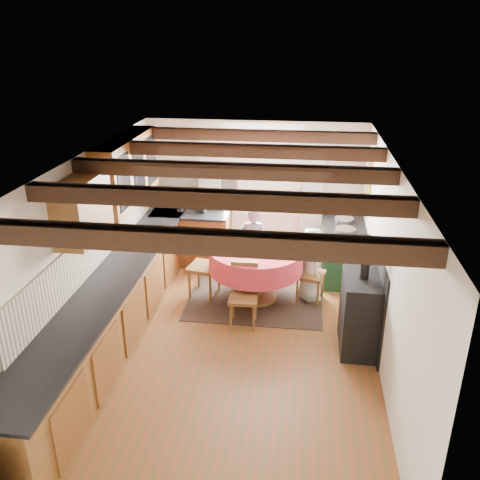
# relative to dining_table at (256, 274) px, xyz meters

# --- Properties ---
(floor) EXTENTS (3.60, 5.50, 0.00)m
(floor) POSITION_rel_dining_table_xyz_m (-0.17, -1.29, -0.41)
(floor) COLOR brown
(floor) RESTS_ON ground
(ceiling) EXTENTS (3.60, 5.50, 0.00)m
(ceiling) POSITION_rel_dining_table_xyz_m (-0.17, -1.29, 1.99)
(ceiling) COLOR white
(ceiling) RESTS_ON ground
(wall_back) EXTENTS (3.60, 0.00, 2.40)m
(wall_back) POSITION_rel_dining_table_xyz_m (-0.17, 1.46, 0.79)
(wall_back) COLOR silver
(wall_back) RESTS_ON ground
(wall_front) EXTENTS (3.60, 0.00, 2.40)m
(wall_front) POSITION_rel_dining_table_xyz_m (-0.17, -4.04, 0.79)
(wall_front) COLOR silver
(wall_front) RESTS_ON ground
(wall_left) EXTENTS (0.00, 5.50, 2.40)m
(wall_left) POSITION_rel_dining_table_xyz_m (-1.97, -1.29, 0.79)
(wall_left) COLOR silver
(wall_left) RESTS_ON ground
(wall_right) EXTENTS (0.00, 5.50, 2.40)m
(wall_right) POSITION_rel_dining_table_xyz_m (1.63, -1.29, 0.79)
(wall_right) COLOR silver
(wall_right) RESTS_ON ground
(beam_a) EXTENTS (3.60, 0.16, 0.16)m
(beam_a) POSITION_rel_dining_table_xyz_m (-0.17, -3.29, 1.90)
(beam_a) COLOR #3A2314
(beam_a) RESTS_ON ceiling
(beam_b) EXTENTS (3.60, 0.16, 0.16)m
(beam_b) POSITION_rel_dining_table_xyz_m (-0.17, -2.29, 1.90)
(beam_b) COLOR #3A2314
(beam_b) RESTS_ON ceiling
(beam_c) EXTENTS (3.60, 0.16, 0.16)m
(beam_c) POSITION_rel_dining_table_xyz_m (-0.17, -1.29, 1.90)
(beam_c) COLOR #3A2314
(beam_c) RESTS_ON ceiling
(beam_d) EXTENTS (3.60, 0.16, 0.16)m
(beam_d) POSITION_rel_dining_table_xyz_m (-0.17, -0.29, 1.90)
(beam_d) COLOR #3A2314
(beam_d) RESTS_ON ceiling
(beam_e) EXTENTS (3.60, 0.16, 0.16)m
(beam_e) POSITION_rel_dining_table_xyz_m (-0.17, 0.71, 1.90)
(beam_e) COLOR #3A2314
(beam_e) RESTS_ON ceiling
(splash_left) EXTENTS (0.02, 4.50, 0.55)m
(splash_left) POSITION_rel_dining_table_xyz_m (-1.95, -0.99, 0.79)
(splash_left) COLOR beige
(splash_left) RESTS_ON wall_left
(splash_back) EXTENTS (1.40, 0.02, 0.55)m
(splash_back) POSITION_rel_dining_table_xyz_m (-1.17, 1.44, 0.79)
(splash_back) COLOR beige
(splash_back) RESTS_ON wall_back
(base_cabinet_left) EXTENTS (0.60, 5.30, 0.88)m
(base_cabinet_left) POSITION_rel_dining_table_xyz_m (-1.67, -1.29, 0.03)
(base_cabinet_left) COLOR brown
(base_cabinet_left) RESTS_ON floor
(base_cabinet_back) EXTENTS (1.30, 0.60, 0.88)m
(base_cabinet_back) POSITION_rel_dining_table_xyz_m (-1.22, 1.16, 0.03)
(base_cabinet_back) COLOR brown
(base_cabinet_back) RESTS_ON floor
(worktop_left) EXTENTS (0.64, 5.30, 0.04)m
(worktop_left) POSITION_rel_dining_table_xyz_m (-1.65, -1.29, 0.49)
(worktop_left) COLOR black
(worktop_left) RESTS_ON base_cabinet_left
(worktop_back) EXTENTS (1.30, 0.64, 0.04)m
(worktop_back) POSITION_rel_dining_table_xyz_m (-1.22, 1.14, 0.49)
(worktop_back) COLOR black
(worktop_back) RESTS_ON base_cabinet_back
(wall_cabinet_glass) EXTENTS (0.34, 1.80, 0.90)m
(wall_cabinet_glass) POSITION_rel_dining_table_xyz_m (-1.80, -0.09, 1.54)
(wall_cabinet_glass) COLOR brown
(wall_cabinet_glass) RESTS_ON wall_left
(wall_cabinet_solid) EXTENTS (0.34, 0.90, 0.70)m
(wall_cabinet_solid) POSITION_rel_dining_table_xyz_m (-1.80, -1.59, 1.49)
(wall_cabinet_solid) COLOR brown
(wall_cabinet_solid) RESTS_ON wall_left
(window_frame) EXTENTS (1.34, 0.03, 1.54)m
(window_frame) POSITION_rel_dining_table_xyz_m (-0.07, 1.45, 1.19)
(window_frame) COLOR white
(window_frame) RESTS_ON wall_back
(window_pane) EXTENTS (1.20, 0.01, 1.40)m
(window_pane) POSITION_rel_dining_table_xyz_m (-0.07, 1.45, 1.19)
(window_pane) COLOR white
(window_pane) RESTS_ON wall_back
(curtain_left) EXTENTS (0.35, 0.10, 2.10)m
(curtain_left) POSITION_rel_dining_table_xyz_m (-0.92, 1.36, 0.69)
(curtain_left) COLOR silver
(curtain_left) RESTS_ON wall_back
(curtain_right) EXTENTS (0.35, 0.10, 2.10)m
(curtain_right) POSITION_rel_dining_table_xyz_m (0.78, 1.36, 0.69)
(curtain_right) COLOR silver
(curtain_right) RESTS_ON wall_back
(curtain_rod) EXTENTS (2.00, 0.03, 0.03)m
(curtain_rod) POSITION_rel_dining_table_xyz_m (-0.07, 1.36, 1.79)
(curtain_rod) COLOR black
(curtain_rod) RESTS_ON wall_back
(wall_picture) EXTENTS (0.04, 0.50, 0.60)m
(wall_picture) POSITION_rel_dining_table_xyz_m (1.60, 1.01, 1.29)
(wall_picture) COLOR gold
(wall_picture) RESTS_ON wall_right
(wall_plate) EXTENTS (0.30, 0.02, 0.30)m
(wall_plate) POSITION_rel_dining_table_xyz_m (0.88, 1.43, 1.29)
(wall_plate) COLOR silver
(wall_plate) RESTS_ON wall_back
(rug) EXTENTS (1.98, 1.54, 0.01)m
(rug) POSITION_rel_dining_table_xyz_m (-0.00, 0.00, -0.41)
(rug) COLOR #32251F
(rug) RESTS_ON floor
(dining_table) EXTENTS (1.37, 1.37, 0.83)m
(dining_table) POSITION_rel_dining_table_xyz_m (0.00, 0.00, 0.00)
(dining_table) COLOR #E53841
(dining_table) RESTS_ON floor
(chair_near) EXTENTS (0.39, 0.41, 0.89)m
(chair_near) POSITION_rel_dining_table_xyz_m (-0.09, -0.74, 0.03)
(chair_near) COLOR brown
(chair_near) RESTS_ON floor
(chair_left) EXTENTS (0.53, 0.52, 1.02)m
(chair_left) POSITION_rel_dining_table_xyz_m (-0.78, 0.03, 0.10)
(chair_left) COLOR brown
(chair_left) RESTS_ON floor
(chair_right) EXTENTS (0.50, 0.49, 0.94)m
(chair_right) POSITION_rel_dining_table_xyz_m (0.80, 0.05, 0.06)
(chair_right) COLOR brown
(chair_right) RESTS_ON floor
(aga_range) EXTENTS (0.65, 1.00, 0.92)m
(aga_range) POSITION_rel_dining_table_xyz_m (1.30, 0.86, 0.05)
(aga_range) COLOR #153920
(aga_range) RESTS_ON floor
(cast_iron_stove) EXTENTS (0.46, 0.76, 1.53)m
(cast_iron_stove) POSITION_rel_dining_table_xyz_m (1.41, -1.07, 0.35)
(cast_iron_stove) COLOR black
(cast_iron_stove) RESTS_ON floor
(child_far) EXTENTS (0.46, 0.30, 1.24)m
(child_far) POSITION_rel_dining_table_xyz_m (-0.11, 0.62, 0.21)
(child_far) COLOR slate
(child_far) RESTS_ON floor
(child_right) EXTENTS (0.51, 0.63, 1.12)m
(child_right) POSITION_rel_dining_table_xyz_m (0.80, 0.13, 0.15)
(child_right) COLOR silver
(child_right) RESTS_ON floor
(bowl_a) EXTENTS (0.32, 0.32, 0.06)m
(bowl_a) POSITION_rel_dining_table_xyz_m (0.30, -0.11, 0.44)
(bowl_a) COLOR silver
(bowl_a) RESTS_ON dining_table
(bowl_b) EXTENTS (0.24, 0.24, 0.05)m
(bowl_b) POSITION_rel_dining_table_xyz_m (-0.07, 0.47, 0.44)
(bowl_b) COLOR silver
(bowl_b) RESTS_ON dining_table
(cup) EXTENTS (0.11, 0.11, 0.09)m
(cup) POSITION_rel_dining_table_xyz_m (0.08, 0.16, 0.46)
(cup) COLOR silver
(cup) RESTS_ON dining_table
(canister_tall) EXTENTS (0.14, 0.14, 0.23)m
(canister_tall) POSITION_rel_dining_table_xyz_m (-1.39, 1.19, 0.62)
(canister_tall) COLOR #262628
(canister_tall) RESTS_ON worktop_back
(canister_wide) EXTENTS (0.17, 0.17, 0.18)m
(canister_wide) POSITION_rel_dining_table_xyz_m (-1.07, 1.21, 0.60)
(canister_wide) COLOR #262628
(canister_wide) RESTS_ON worktop_back
(canister_slim) EXTENTS (0.10, 0.10, 0.28)m
(canister_slim) POSITION_rel_dining_table_xyz_m (-0.99, 1.13, 0.65)
(canister_slim) COLOR #262628
(canister_slim) RESTS_ON worktop_back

